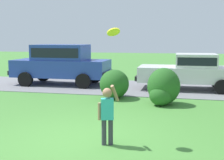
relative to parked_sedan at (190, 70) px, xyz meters
name	(u,v)px	position (x,y,z in m)	size (l,w,h in m)	color
ground_plane	(79,138)	(-2.54, -7.34, -0.85)	(80.00, 80.00, 0.00)	#478438
driveway_strip	(132,87)	(-2.54, -0.01, -0.84)	(28.00, 4.40, 0.02)	slate
shrub_near_tree	(114,84)	(-2.79, -2.59, -0.31)	(1.08, 1.26, 1.07)	#286023
shrub_centre_left	(163,88)	(-0.95, -3.31, -0.29)	(1.10, 1.21, 1.24)	#286023
parked_sedan	(190,70)	(0.00, 0.00, 0.00)	(4.42, 2.14, 1.56)	white
parked_suv	(61,62)	(-5.98, 0.12, 0.23)	(4.70, 2.11, 1.92)	#28429E
child_thrower	(107,111)	(-1.82, -7.60, -0.13)	(0.41, 0.34, 1.29)	#383842
frisbee	(113,32)	(-1.76, -7.30, 1.51)	(0.31, 0.26, 0.24)	yellow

